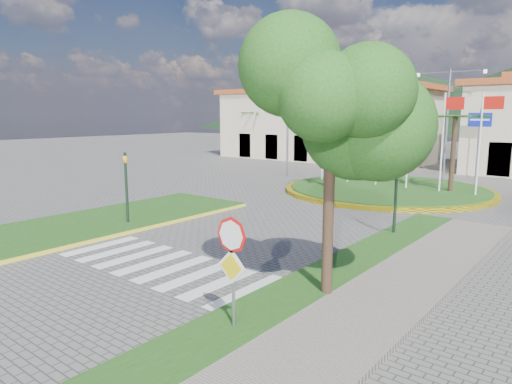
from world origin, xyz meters
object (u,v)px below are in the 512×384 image
Objects in this scene: roundabout_island at (387,189)px; white_van at (319,155)px; stop_sign at (232,256)px; deciduous_tree at (332,98)px; car_dark_a at (390,165)px.

roundabout_island is 19.69m from white_van.
deciduous_tree is (0.60, 3.04, 3.38)m from stop_sign.
roundabout_island reaches higher than white_van.
deciduous_tree is 36.91m from white_van.
deciduous_tree reaches higher than roundabout_island.
white_van reaches higher than car_dark_a.
deciduous_tree reaches higher than white_van.
white_van is at bearing 118.19° from stop_sign.
car_dark_a is at bearing 106.38° from stop_sign.
stop_sign is at bearing -151.94° from car_dark_a.
roundabout_island is 3.95× the size of car_dark_a.
car_dark_a is at bearing 111.59° from roundabout_island.
stop_sign is 38.99m from white_van.
roundabout_island is 18.55m from deciduous_tree.
stop_sign reaches higher than white_van.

